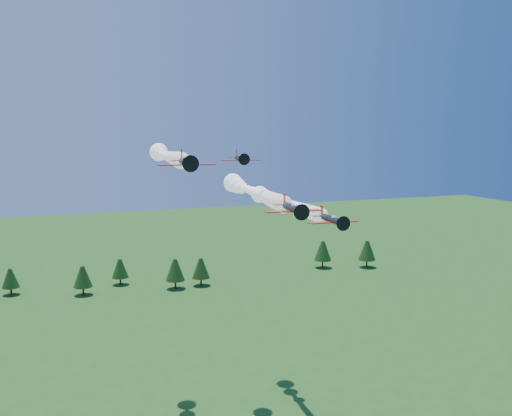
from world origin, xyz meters
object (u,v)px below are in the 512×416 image
object	(u,v)px
plane_lead	(250,190)
plane_left	(165,155)
plane_right	(280,201)
plane_slot	(240,158)

from	to	relation	value
plane_lead	plane_left	bearing A→B (deg)	149.87
plane_lead	plane_left	size ratio (longest dim) A/B	0.98
plane_lead	plane_left	distance (m)	17.18
plane_right	plane_lead	bearing A→B (deg)	-133.66
plane_lead	plane_right	distance (m)	12.93
plane_slot	plane_right	bearing A→B (deg)	58.57
plane_right	plane_left	bearing A→B (deg)	-179.38
plane_left	plane_right	world-z (taller)	plane_left
plane_right	plane_slot	bearing A→B (deg)	-126.30
plane_lead	plane_right	world-z (taller)	plane_lead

